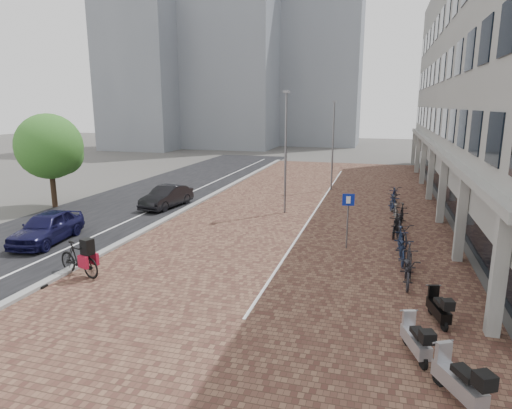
{
  "coord_description": "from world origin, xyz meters",
  "views": [
    {
      "loc": [
        5.71,
        -14.04,
        6.01
      ],
      "look_at": [
        0.0,
        6.0,
        1.3
      ],
      "focal_mm": 31.05,
      "sensor_mm": 36.0,
      "label": 1
    }
  ],
  "objects_px": {
    "car_dark": "(167,197)",
    "scooter_back": "(459,379)",
    "scooter_front": "(416,338)",
    "parking_sign": "(348,212)",
    "car_navy": "(47,227)",
    "scooter_mid": "(439,307)",
    "hero_bike": "(79,258)"
  },
  "relations": [
    {
      "from": "car_navy",
      "to": "scooter_back",
      "type": "height_order",
      "value": "car_navy"
    },
    {
      "from": "hero_bike",
      "to": "scooter_back",
      "type": "bearing_deg",
      "value": -91.24
    },
    {
      "from": "car_navy",
      "to": "scooter_back",
      "type": "distance_m",
      "value": 17.32
    },
    {
      "from": "scooter_front",
      "to": "scooter_mid",
      "type": "xyz_separation_m",
      "value": [
        0.73,
        2.01,
        -0.03
      ]
    },
    {
      "from": "scooter_mid",
      "to": "car_dark",
      "type": "bearing_deg",
      "value": 128.08
    },
    {
      "from": "scooter_front",
      "to": "parking_sign",
      "type": "distance_m",
      "value": 8.38
    },
    {
      "from": "scooter_back",
      "to": "car_dark",
      "type": "bearing_deg",
      "value": 104.96
    },
    {
      "from": "scooter_front",
      "to": "scooter_back",
      "type": "height_order",
      "value": "scooter_back"
    },
    {
      "from": "parking_sign",
      "to": "hero_bike",
      "type": "bearing_deg",
      "value": -157.36
    },
    {
      "from": "hero_bike",
      "to": "scooter_front",
      "type": "relative_size",
      "value": 1.47
    },
    {
      "from": "car_navy",
      "to": "parking_sign",
      "type": "bearing_deg",
      "value": 4.08
    },
    {
      "from": "scooter_mid",
      "to": "scooter_front",
      "type": "bearing_deg",
      "value": -123.81
    },
    {
      "from": "scooter_back",
      "to": "car_navy",
      "type": "bearing_deg",
      "value": 127.84
    },
    {
      "from": "car_navy",
      "to": "scooter_front",
      "type": "height_order",
      "value": "car_navy"
    },
    {
      "from": "car_navy",
      "to": "scooter_mid",
      "type": "bearing_deg",
      "value": -19.41
    },
    {
      "from": "parking_sign",
      "to": "scooter_front",
      "type": "bearing_deg",
      "value": -83.83
    },
    {
      "from": "scooter_front",
      "to": "scooter_mid",
      "type": "bearing_deg",
      "value": 52.11
    },
    {
      "from": "car_dark",
      "to": "scooter_front",
      "type": "bearing_deg",
      "value": -36.64
    },
    {
      "from": "parking_sign",
      "to": "scooter_back",
      "type": "bearing_deg",
      "value": -82.28
    },
    {
      "from": "hero_bike",
      "to": "parking_sign",
      "type": "distance_m",
      "value": 10.68
    },
    {
      "from": "car_navy",
      "to": "hero_bike",
      "type": "height_order",
      "value": "hero_bike"
    },
    {
      "from": "car_dark",
      "to": "scooter_back",
      "type": "distance_m",
      "value": 20.2
    },
    {
      "from": "car_navy",
      "to": "parking_sign",
      "type": "height_order",
      "value": "parking_sign"
    },
    {
      "from": "scooter_back",
      "to": "parking_sign",
      "type": "bearing_deg",
      "value": 78.6
    },
    {
      "from": "car_dark",
      "to": "scooter_back",
      "type": "relative_size",
      "value": 2.43
    },
    {
      "from": "scooter_front",
      "to": "parking_sign",
      "type": "xyz_separation_m",
      "value": [
        -2.29,
        7.99,
        1.1
      ]
    },
    {
      "from": "hero_bike",
      "to": "scooter_mid",
      "type": "relative_size",
      "value": 1.55
    },
    {
      "from": "car_navy",
      "to": "car_dark",
      "type": "height_order",
      "value": "car_navy"
    },
    {
      "from": "scooter_front",
      "to": "scooter_mid",
      "type": "distance_m",
      "value": 2.14
    },
    {
      "from": "scooter_mid",
      "to": "parking_sign",
      "type": "height_order",
      "value": "parking_sign"
    },
    {
      "from": "parking_sign",
      "to": "scooter_mid",
      "type": "bearing_deg",
      "value": -73.01
    },
    {
      "from": "hero_bike",
      "to": "scooter_mid",
      "type": "bearing_deg",
      "value": -74.74
    }
  ]
}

